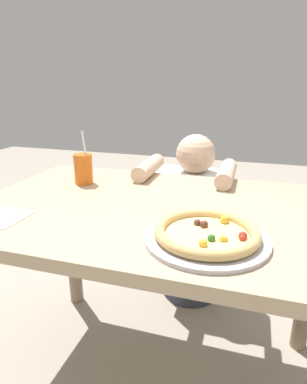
# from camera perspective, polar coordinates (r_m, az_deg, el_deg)

# --- Properties ---
(ground_plane) EXTENTS (8.00, 8.00, 0.00)m
(ground_plane) POSITION_cam_1_polar(r_m,az_deg,el_deg) (1.56, 0.87, -29.05)
(ground_plane) COLOR #9E9384
(dining_table) EXTENTS (1.30, 0.83, 0.75)m
(dining_table) POSITION_cam_1_polar(r_m,az_deg,el_deg) (1.17, 1.03, -7.59)
(dining_table) COLOR tan
(dining_table) RESTS_ON ground
(pizza_near) EXTENTS (0.34, 0.34, 0.04)m
(pizza_near) POSITION_cam_1_polar(r_m,az_deg,el_deg) (0.90, 9.27, -7.31)
(pizza_near) COLOR #B7B7BC
(pizza_near) RESTS_ON dining_table
(drink_cup_colored) EXTENTS (0.08, 0.08, 0.22)m
(drink_cup_colored) POSITION_cam_1_polar(r_m,az_deg,el_deg) (1.39, -12.11, 3.97)
(drink_cup_colored) COLOR orange
(drink_cup_colored) RESTS_ON dining_table
(paper_napkin) EXTENTS (0.16, 0.15, 0.00)m
(paper_napkin) POSITION_cam_1_polar(r_m,az_deg,el_deg) (1.15, -25.15, -3.98)
(paper_napkin) COLOR white
(paper_napkin) RESTS_ON dining_table
(diner_seated) EXTENTS (0.42, 0.52, 0.91)m
(diner_seated) POSITION_cam_1_polar(r_m,az_deg,el_deg) (1.79, 6.76, -6.14)
(diner_seated) COLOR #333847
(diner_seated) RESTS_ON ground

